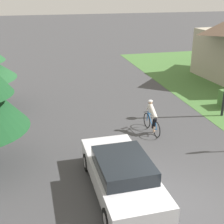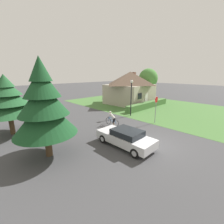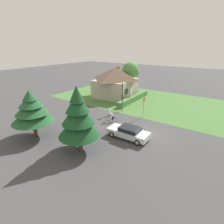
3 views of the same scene
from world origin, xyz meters
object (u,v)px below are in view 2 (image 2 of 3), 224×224
(conifer_tall_far, at_px, (7,100))
(deciduous_tree_right, at_px, (148,79))
(street_lamp, at_px, (131,91))
(conifer_tall_near, at_px, (44,105))
(stop_sign, at_px, (156,104))
(sedan_left_lane, at_px, (125,138))
(cottage_house, at_px, (130,87))
(cyclist, at_px, (112,119))

(conifer_tall_far, xyz_separation_m, deciduous_tree_right, (23.56, 1.47, 1.12))
(street_lamp, relative_size, deciduous_tree_right, 0.74)
(street_lamp, distance_m, conifer_tall_near, 11.42)
(stop_sign, distance_m, street_lamp, 3.79)
(sedan_left_lane, height_order, conifer_tall_near, conifer_tall_near)
(cottage_house, distance_m, street_lamp, 8.34)
(deciduous_tree_right, bearing_deg, conifer_tall_near, -162.20)
(cottage_house, relative_size, cyclist, 4.76)
(cottage_house, xyz_separation_m, stop_sign, (-6.73, -8.97, -0.82))
(cyclist, xyz_separation_m, stop_sign, (3.80, -2.71, 1.33))
(cyclist, relative_size, street_lamp, 0.39)
(stop_sign, bearing_deg, street_lamp, -100.44)
(cottage_house, relative_size, deciduous_tree_right, 1.37)
(cottage_house, relative_size, sedan_left_lane, 1.88)
(sedan_left_lane, height_order, street_lamp, street_lamp)
(sedan_left_lane, xyz_separation_m, conifer_tall_far, (-5.37, 8.44, 2.41))
(street_lamp, bearing_deg, stop_sign, -95.42)
(stop_sign, height_order, deciduous_tree_right, deciduous_tree_right)
(cyclist, distance_m, street_lamp, 4.88)
(sedan_left_lane, distance_m, conifer_tall_far, 10.29)
(sedan_left_lane, bearing_deg, street_lamp, -54.59)
(cottage_house, xyz_separation_m, deciduous_tree_right, (5.16, -0.30, 1.34))
(cyclist, bearing_deg, sedan_left_lane, 144.20)
(stop_sign, bearing_deg, conifer_tall_far, -36.67)
(street_lamp, bearing_deg, deciduous_tree_right, 23.66)
(cyclist, height_order, conifer_tall_near, conifer_tall_near)
(street_lamp, relative_size, conifer_tall_far, 0.88)
(cottage_house, distance_m, cyclist, 12.43)
(cottage_house, height_order, conifer_tall_near, conifer_tall_near)
(cottage_house, bearing_deg, sedan_left_lane, -146.33)
(cottage_house, xyz_separation_m, sedan_left_lane, (-13.04, -10.21, -2.19))
(conifer_tall_near, bearing_deg, cottage_house, 23.39)
(sedan_left_lane, distance_m, deciduous_tree_right, 21.02)
(sedan_left_lane, distance_m, conifer_tall_near, 5.88)
(street_lamp, bearing_deg, cyclist, -167.69)
(sedan_left_lane, bearing_deg, cottage_house, -52.62)
(deciduous_tree_right, bearing_deg, stop_sign, -143.90)
(cottage_house, xyz_separation_m, conifer_tall_near, (-17.58, -7.60, 0.49))
(sedan_left_lane, relative_size, cyclist, 2.53)
(cottage_house, distance_m, deciduous_tree_right, 5.34)
(cottage_house, relative_size, conifer_tall_near, 1.36)
(cyclist, bearing_deg, conifer_tall_far, 57.00)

